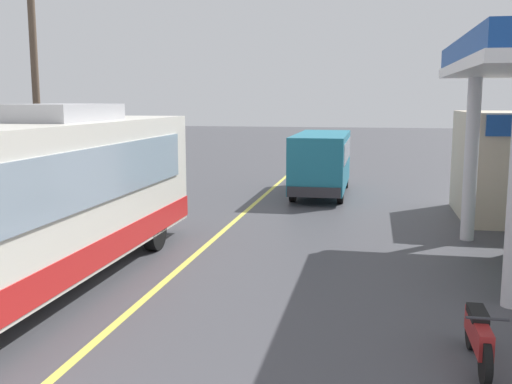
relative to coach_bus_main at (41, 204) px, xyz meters
name	(u,v)px	position (x,y,z in m)	size (l,w,h in m)	color
ground	(267,193)	(2.26, 13.10, -1.72)	(120.00, 120.00, 0.00)	#424247
lane_divider_stripe	(241,216)	(2.26, 8.10, -1.72)	(0.16, 50.00, 0.01)	#D8CC4C
coach_bus_main	(41,204)	(0.00, 0.00, 0.00)	(2.60, 11.04, 3.69)	silver
minibus_opposing_lane	(322,158)	(4.45, 13.18, -0.25)	(2.04, 6.13, 2.44)	teal
motorcycle_parked_forecourt	(478,335)	(8.02, -2.09, -1.28)	(0.55, 1.80, 0.92)	black
utility_pole_roadside	(36,86)	(-4.52, 7.50, 2.49)	(1.80, 0.24, 8.06)	brown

